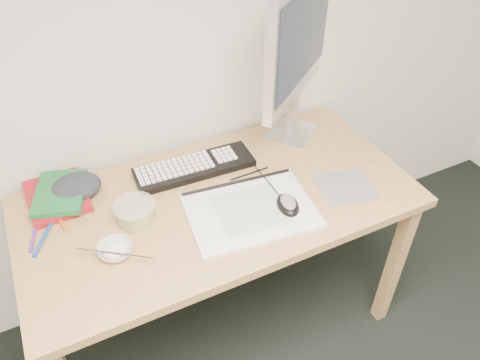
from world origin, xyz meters
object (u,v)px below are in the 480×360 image
(monitor, at_px, (299,42))
(keyboard, at_px, (194,167))
(desk, at_px, (220,214))
(sketchpad, at_px, (251,211))
(rice_bowl, at_px, (115,250))

(monitor, bearing_deg, keyboard, 148.85)
(keyboard, relative_size, monitor, 0.70)
(desk, relative_size, keyboard, 3.08)
(desk, height_order, sketchpad, sketchpad)
(sketchpad, bearing_deg, keyboard, 113.10)
(desk, xyz_separation_m, monitor, (0.44, 0.24, 0.49))
(sketchpad, height_order, monitor, monitor)
(desk, bearing_deg, rice_bowl, -166.59)
(desk, relative_size, sketchpad, 3.25)
(keyboard, bearing_deg, monitor, 8.94)
(keyboard, xyz_separation_m, monitor, (0.46, 0.05, 0.39))
(rice_bowl, bearing_deg, sketchpad, -2.26)
(desk, distance_m, sketchpad, 0.16)
(rice_bowl, bearing_deg, keyboard, 36.61)
(sketchpad, distance_m, keyboard, 0.31)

